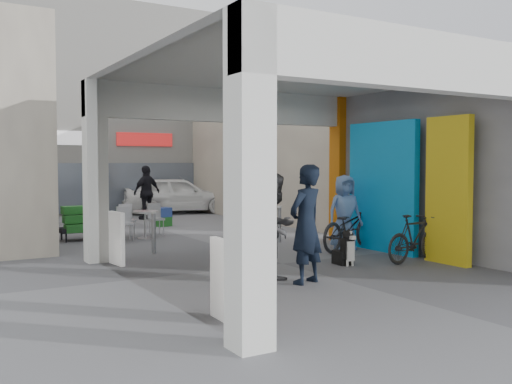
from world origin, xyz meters
TOP-DOWN VIEW (x-y plane):
  - ground at (0.00, 0.00)m, footprint 90.00×90.00m
  - arcade_canopy at (0.54, -0.82)m, footprint 6.40×6.45m
  - far_building at (-0.00, 13.99)m, footprint 18.00×4.08m
  - plaza_bldg_right at (4.50, 7.50)m, footprint 2.00×9.00m
  - bollard_left at (-1.68, 2.41)m, footprint 0.09×0.09m
  - bollard_center at (0.07, 2.21)m, footprint 0.09×0.09m
  - bollard_right at (1.54, 2.50)m, footprint 0.09×0.09m
  - advert_board_near at (-2.75, -2.89)m, footprint 0.11×0.55m
  - advert_board_far at (-2.75, 1.49)m, footprint 0.16×0.56m
  - cafe_set at (-1.15, 5.03)m, footprint 1.39×1.13m
  - produce_stand at (-2.40, 5.31)m, footprint 1.27×0.69m
  - crate_stack at (0.35, 7.17)m, footprint 0.51×0.44m
  - border_collie at (0.94, -0.72)m, footprint 0.26×0.51m
  - man_with_dog at (-0.64, -1.66)m, footprint 0.80×0.65m
  - man_back_turned at (-1.02, -1.35)m, footprint 1.02×0.90m
  - man_elderly at (2.19, 0.84)m, footprint 0.89×0.66m
  - man_crates at (0.65, 9.40)m, footprint 1.16×0.79m
  - bicycle_front at (2.18, 0.68)m, footprint 2.08×1.27m
  - bicycle_rear at (2.30, -1.15)m, footprint 1.59×0.60m
  - white_van at (2.48, 11.09)m, footprint 4.38×2.58m

SIDE VIEW (x-z plane):
  - ground at x=0.00m, z-range 0.00..0.00m
  - border_collie at x=0.94m, z-range -0.07..0.63m
  - crate_stack at x=0.35m, z-range 0.00..0.56m
  - cafe_set at x=-1.15m, z-range -0.12..0.72m
  - produce_stand at x=-2.40m, z-range -0.09..0.75m
  - bollard_right at x=1.54m, z-range 0.00..0.86m
  - bollard_left at x=-1.68m, z-range 0.00..0.87m
  - bollard_center at x=0.07m, z-range 0.00..0.90m
  - bicycle_rear at x=2.30m, z-range 0.00..0.93m
  - advert_board_near at x=-2.75m, z-range 0.01..1.01m
  - advert_board_far at x=-2.75m, z-range 0.01..1.01m
  - bicycle_front at x=2.18m, z-range 0.00..1.03m
  - white_van at x=2.48m, z-range 0.00..1.40m
  - man_elderly at x=2.19m, z-range 0.00..1.65m
  - man_back_turned at x=-1.02m, z-range 0.00..1.76m
  - man_crates at x=0.65m, z-range 0.00..1.82m
  - man_with_dog at x=-0.64m, z-range 0.00..1.90m
  - arcade_canopy at x=0.54m, z-range -0.90..5.50m
  - plaza_bldg_right at x=4.50m, z-range 0.00..5.00m
  - far_building at x=0.00m, z-range -0.01..7.99m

